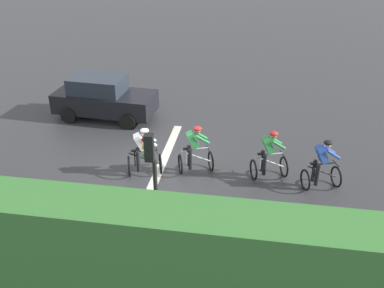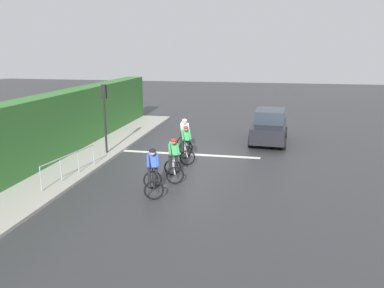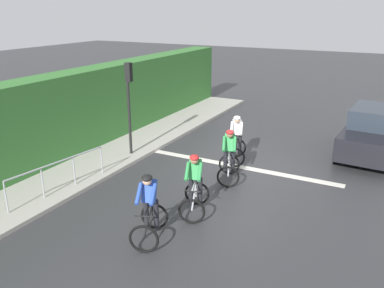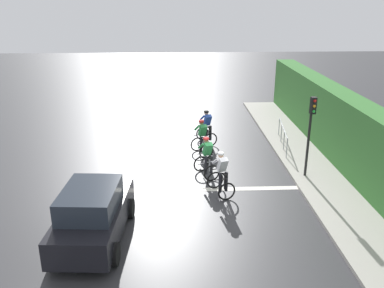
{
  "view_description": "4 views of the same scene",
  "coord_description": "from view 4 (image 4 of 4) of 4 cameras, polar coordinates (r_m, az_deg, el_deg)",
  "views": [
    {
      "loc": [
        11.72,
        3.21,
        7.57
      ],
      "look_at": [
        0.22,
        1.36,
        1.27
      ],
      "focal_mm": 40.09,
      "sensor_mm": 36.0,
      "label": 1
    },
    {
      "loc": [
        -3.56,
        17.0,
        4.93
      ],
      "look_at": [
        -0.4,
        0.96,
        0.72
      ],
      "focal_mm": 34.64,
      "sensor_mm": 36.0,
      "label": 2
    },
    {
      "loc": [
        -4.48,
        12.05,
        5.12
      ],
      "look_at": [
        0.7,
        2.14,
        1.28
      ],
      "focal_mm": 37.4,
      "sensor_mm": 36.0,
      "label": 3
    },
    {
      "loc": [
        -1.45,
        -13.72,
        6.89
      ],
      "look_at": [
        -0.76,
        1.86,
        1.23
      ],
      "focal_mm": 38.36,
      "sensor_mm": 36.0,
      "label": 4
    }
  ],
  "objects": [
    {
      "name": "ground_plane",
      "position": [
        15.42,
        3.17,
        -6.63
      ],
      "size": [
        80.0,
        80.0,
        0.0
      ],
      "primitive_type": "plane",
      "color": "#333335"
    },
    {
      "name": "pedestrian_railing_kerbside",
      "position": [
        19.95,
        12.54,
        1.61
      ],
      "size": [
        0.49,
        3.22,
        1.03
      ],
      "color": "#999EA3",
      "rests_on": "ground"
    },
    {
      "name": "cyclist_second",
      "position": [
        18.54,
        1.41,
        0.75
      ],
      "size": [
        1.0,
        1.24,
        1.66
      ],
      "color": "black",
      "rests_on": "ground"
    },
    {
      "name": "traffic_light_near_crossing",
      "position": [
        16.29,
        16.17,
        2.5
      ],
      "size": [
        0.22,
        0.31,
        3.34
      ],
      "color": "black",
      "rests_on": "ground"
    },
    {
      "name": "cyclist_lead",
      "position": [
        20.06,
        2.09,
        2.25
      ],
      "size": [
        1.0,
        1.24,
        1.66
      ],
      "color": "black",
      "rests_on": "ground"
    },
    {
      "name": "stone_wall_low",
      "position": [
        18.43,
        19.81,
        -2.54
      ],
      "size": [
        0.44,
        21.96,
        0.43
      ],
      "primitive_type": "cube",
      "color": "gray",
      "rests_on": "ground"
    },
    {
      "name": "cyclist_fourth",
      "position": [
        14.88,
        4.12,
        -4.27
      ],
      "size": [
        0.98,
        1.24,
        1.66
      ],
      "color": "black",
      "rests_on": "ground"
    },
    {
      "name": "sidewalk_kerb",
      "position": [
        18.17,
        17.12,
        -3.07
      ],
      "size": [
        2.8,
        21.96,
        0.12
      ],
      "primitive_type": "cube",
      "color": "#ADA89E",
      "rests_on": "ground"
    },
    {
      "name": "road_marking_stop_line",
      "position": [
        15.59,
        3.1,
        -6.3
      ],
      "size": [
        7.0,
        0.3,
        0.01
      ],
      "primitive_type": "cube",
      "color": "silver",
      "rests_on": "ground"
    },
    {
      "name": "hedge_wall",
      "position": [
        18.13,
        21.15,
        1.21
      ],
      "size": [
        1.1,
        21.96,
        2.97
      ],
      "primitive_type": "cube",
      "color": "#387533",
      "rests_on": "ground"
    },
    {
      "name": "cyclist_mid",
      "position": [
        16.32,
        2.08,
        -1.98
      ],
      "size": [
        1.01,
        1.25,
        1.66
      ],
      "color": "black",
      "rests_on": "ground"
    },
    {
      "name": "car_black",
      "position": [
        12.53,
        -13.56,
        -9.35
      ],
      "size": [
        2.1,
        4.21,
        1.76
      ],
      "color": "black",
      "rests_on": "ground"
    }
  ]
}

